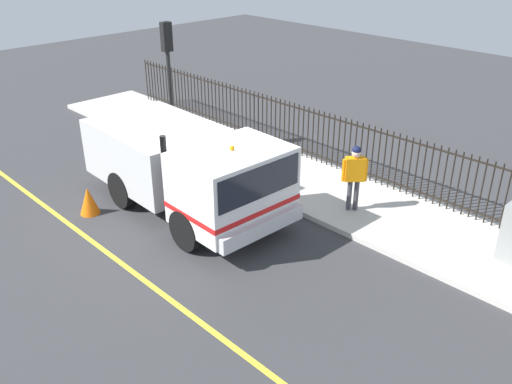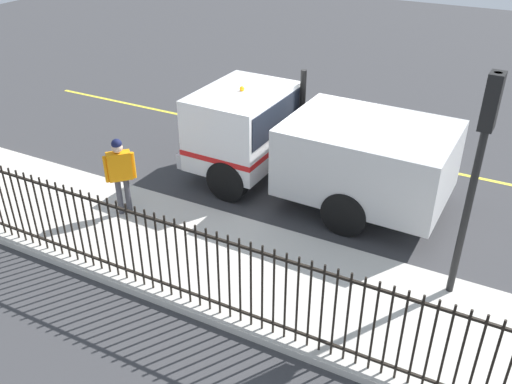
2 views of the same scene
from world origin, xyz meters
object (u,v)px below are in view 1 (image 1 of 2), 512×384
worker_standing (355,171)px  traffic_cone (89,201)px  traffic_light_near (168,60)px  work_truck (190,166)px

worker_standing → traffic_cone: worker_standing is taller
worker_standing → traffic_light_near: 6.84m
traffic_cone → work_truck: bearing=-42.5°
worker_standing → traffic_cone: (-4.69, 4.62, -0.82)m
traffic_cone → traffic_light_near: bearing=25.8°
traffic_light_near → traffic_cone: 5.20m
work_truck → traffic_light_near: (2.18, 3.72, 1.62)m
work_truck → worker_standing: size_ratio=3.45×
traffic_light_near → traffic_cone: size_ratio=5.45×
work_truck → worker_standing: bearing=135.6°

